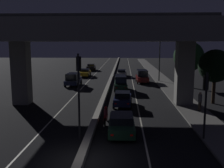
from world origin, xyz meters
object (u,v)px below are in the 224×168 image
object	(u,v)px
car_dark_blue_second	(123,99)
car_dark_blue_lead_oncoming	(73,79)
car_silver_fifth	(122,73)
motorcycle_red_filtering_near	(106,116)
car_taxi_yellow_second_oncoming	(85,72)
traffic_light_left_of_median	(79,82)
traffic_light_right_of_median	(206,94)
street_lamp	(158,51)
car_dark_green_lead	(122,123)
car_dark_green_third	(121,83)
car_dark_red_fourth	(142,76)
pedestrian_on_sidewalk	(200,101)
car_black_third_oncoming	(91,67)

from	to	relation	value
car_dark_blue_second	car_dark_blue_lead_oncoming	bearing A→B (deg)	33.05
car_silver_fifth	motorcycle_red_filtering_near	bearing A→B (deg)	179.30
car_dark_blue_lead_oncoming	car_taxi_yellow_second_oncoming	bearing A→B (deg)	-178.09
traffic_light_left_of_median	traffic_light_right_of_median	distance (m)	8.36
car_dark_blue_second	street_lamp	bearing A→B (deg)	-16.58
car_dark_green_lead	car_dark_blue_lead_oncoming	bearing A→B (deg)	18.84
traffic_light_left_of_median	car_dark_green_third	size ratio (longest dim) A/B	1.30
car_dark_red_fourth	pedestrian_on_sidewalk	xyz separation A→B (m)	(4.14, -18.62, -0.01)
car_dark_green_lead	car_taxi_yellow_second_oncoming	distance (m)	33.10
car_dark_red_fourth	car_dark_green_lead	bearing A→B (deg)	170.79
car_dark_blue_second	car_black_third_oncoming	distance (m)	36.12
street_lamp	traffic_light_right_of_median	bearing A→B (deg)	-90.60
car_dark_blue_second	car_dark_green_third	size ratio (longest dim) A/B	0.90
traffic_light_left_of_median	motorcycle_red_filtering_near	distance (m)	5.02
car_dark_red_fourth	car_silver_fifth	world-z (taller)	car_dark_red_fourth
street_lamp	car_dark_blue_lead_oncoming	world-z (taller)	street_lamp
street_lamp	car_dark_green_third	size ratio (longest dim) A/B	2.02
car_dark_red_fourth	car_taxi_yellow_second_oncoming	world-z (taller)	car_dark_red_fourth
car_silver_fifth	car_taxi_yellow_second_oncoming	xyz separation A→B (m)	(-7.20, -0.16, 0.05)
car_taxi_yellow_second_oncoming	car_dark_green_lead	bearing A→B (deg)	12.82
street_lamp	car_dark_green_lead	world-z (taller)	street_lamp
car_dark_blue_lead_oncoming	traffic_light_left_of_median	bearing A→B (deg)	14.34
pedestrian_on_sidewalk	traffic_light_left_of_median	bearing A→B (deg)	-144.61
car_dark_red_fourth	car_dark_blue_second	bearing A→B (deg)	167.29
car_dark_green_third	motorcycle_red_filtering_near	size ratio (longest dim) A/B	2.21
traffic_light_left_of_median	street_lamp	size ratio (longest dim) A/B	0.64
traffic_light_left_of_median	car_black_third_oncoming	distance (m)	45.08
car_dark_green_third	motorcycle_red_filtering_near	distance (m)	15.09
traffic_light_right_of_median	car_black_third_oncoming	xyz separation A→B (m)	(-13.21, 44.69, -2.37)
traffic_light_right_of_median	car_dark_green_third	xyz separation A→B (m)	(-5.80, 18.49, -2.09)
car_dark_green_lead	car_dark_green_third	xyz separation A→B (m)	(-0.32, 17.41, 0.30)
street_lamp	car_dark_blue_lead_oncoming	xyz separation A→B (m)	(-13.33, -4.59, -4.17)
car_dark_green_third	car_taxi_yellow_second_oncoming	size ratio (longest dim) A/B	0.98
car_silver_fifth	car_dark_blue_lead_oncoming	xyz separation A→B (m)	(-7.26, -11.50, 0.31)
traffic_light_left_of_median	car_dark_green_third	xyz separation A→B (m)	(2.52, 18.51, -2.87)
car_dark_green_lead	car_dark_blue_second	size ratio (longest dim) A/B	1.14
traffic_light_left_of_median	car_dark_red_fourth	distance (m)	26.60
car_dark_green_lead	car_silver_fifth	world-z (taller)	car_dark_green_lead
car_taxi_yellow_second_oncoming	pedestrian_on_sidewalk	bearing A→B (deg)	29.10
traffic_light_left_of_median	car_silver_fifth	bearing A→B (deg)	85.70
car_dark_red_fourth	car_dark_blue_lead_oncoming	xyz separation A→B (m)	(-10.67, -3.78, -0.06)
pedestrian_on_sidewalk	street_lamp	bearing A→B (deg)	94.35
car_dark_blue_lead_oncoming	motorcycle_red_filtering_near	distance (m)	19.58
car_dark_blue_lead_oncoming	car_black_third_oncoming	xyz separation A→B (m)	(-0.15, 22.71, -0.24)
car_dark_blue_second	motorcycle_red_filtering_near	size ratio (longest dim) A/B	1.99
street_lamp	car_black_third_oncoming	world-z (taller)	street_lamp
traffic_light_left_of_median	car_black_third_oncoming	xyz separation A→B (m)	(-4.89, 44.70, -3.14)
car_black_third_oncoming	motorcycle_red_filtering_near	size ratio (longest dim) A/B	2.26
traffic_light_right_of_median	street_lamp	size ratio (longest dim) A/B	0.51
traffic_light_left_of_median	car_dark_green_third	distance (m)	18.90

